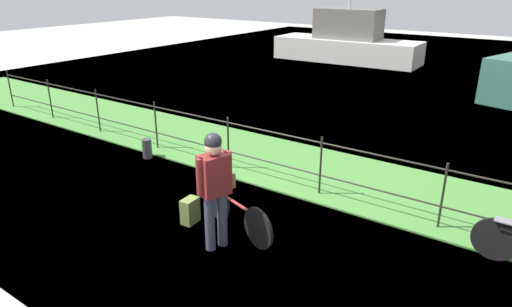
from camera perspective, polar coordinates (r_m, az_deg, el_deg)
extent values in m
plane|color=#B2ADA3|center=(6.89, -8.78, -9.92)|extent=(60.00, 60.00, 0.00)
cube|color=#478438|center=(9.14, 4.86, -1.53)|extent=(27.00, 2.40, 0.03)
plane|color=slate|center=(17.81, 20.94, 8.31)|extent=(30.00, 30.00, 0.00)
cylinder|color=#28231E|center=(15.00, -28.44, 7.06)|extent=(0.04, 0.04, 1.07)
cylinder|color=#28231E|center=(13.27, -24.40, 6.19)|extent=(0.04, 0.04, 1.07)
cylinder|color=#28231E|center=(11.63, -19.21, 5.02)|extent=(0.04, 0.04, 1.07)
cylinder|color=#28231E|center=(10.13, -12.43, 3.42)|extent=(0.04, 0.04, 1.07)
cylinder|color=#28231E|center=(8.82, -3.50, 1.24)|extent=(0.04, 0.04, 1.07)
cylinder|color=#28231E|center=(7.81, 8.09, -1.63)|extent=(0.04, 0.04, 1.07)
cylinder|color=#28231E|center=(7.22, 22.35, -5.04)|extent=(0.04, 0.04, 1.07)
cylinder|color=#28231E|center=(8.33, 1.93, -1.13)|extent=(18.00, 0.03, 0.03)
cylinder|color=#28231E|center=(8.12, 1.98, 2.70)|extent=(18.00, 0.03, 0.03)
cylinder|color=black|center=(6.34, 0.29, -9.36)|extent=(0.59, 0.23, 0.61)
cylinder|color=black|center=(7.10, -4.81, -5.94)|extent=(0.59, 0.23, 0.61)
cylinder|color=#9E2D2D|center=(6.63, -2.44, -6.29)|extent=(0.78, 0.29, 0.04)
cube|color=black|center=(6.91, -4.33, -4.80)|extent=(0.22, 0.15, 0.06)
cube|color=slate|center=(6.88, -4.35, -4.11)|extent=(0.39, 0.26, 0.02)
cube|color=brown|center=(6.83, -4.38, -3.19)|extent=(0.43, 0.37, 0.22)
ellipsoid|color=tan|center=(6.75, -4.42, -1.82)|extent=(0.31, 0.22, 0.13)
sphere|color=tan|center=(6.64, -3.87, -1.68)|extent=(0.11, 0.11, 0.11)
cylinder|color=#383D51|center=(6.38, -4.26, -8.14)|extent=(0.14, 0.14, 0.82)
cylinder|color=#383D51|center=(6.29, -5.81, -8.65)|extent=(0.14, 0.14, 0.82)
cube|color=maroon|center=(6.03, -5.24, -2.67)|extent=(0.37, 0.46, 0.56)
cylinder|color=maroon|center=(6.12, -3.50, -1.94)|extent=(0.10, 0.10, 0.50)
cylinder|color=maroon|center=(5.92, -7.05, -2.93)|extent=(0.10, 0.10, 0.50)
sphere|color=tan|center=(5.88, -5.36, 0.81)|extent=(0.22, 0.22, 0.22)
sphere|color=black|center=(5.86, -5.39, 1.51)|extent=(0.23, 0.23, 0.23)
cube|color=olive|center=(7.08, -8.26, -7.12)|extent=(0.20, 0.29, 0.40)
cylinder|color=#38383D|center=(9.75, -13.50, 0.61)|extent=(0.20, 0.20, 0.41)
cylinder|color=black|center=(6.87, 27.82, -9.50)|extent=(0.61, 0.05, 0.61)
cube|color=black|center=(6.78, 29.11, -8.22)|extent=(0.20, 0.09, 0.06)
cube|color=slate|center=(6.74, 29.25, -7.53)|extent=(0.36, 0.16, 0.02)
cube|color=silver|center=(21.47, 11.28, 12.60)|extent=(6.52, 2.19, 1.00)
cube|color=slate|center=(21.34, 11.50, 15.64)|extent=(2.89, 1.48, 1.30)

